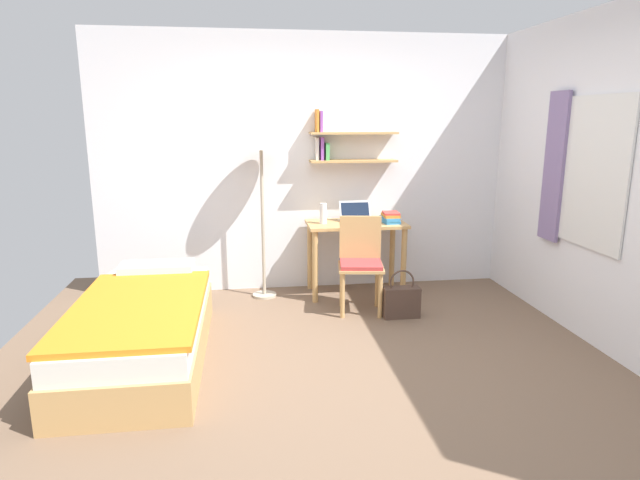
# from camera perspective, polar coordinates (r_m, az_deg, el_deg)

# --- Properties ---
(ground_plane) EXTENTS (5.28, 5.28, 0.00)m
(ground_plane) POSITION_cam_1_polar(r_m,az_deg,el_deg) (3.93, 3.14, -13.80)
(ground_plane) COLOR brown
(wall_back) EXTENTS (4.40, 0.27, 2.60)m
(wall_back) POSITION_cam_1_polar(r_m,az_deg,el_deg) (5.53, -0.64, 8.14)
(wall_back) COLOR white
(wall_back) RESTS_ON ground_plane
(wall_right) EXTENTS (0.10, 4.40, 2.60)m
(wall_right) POSITION_cam_1_polar(r_m,az_deg,el_deg) (4.43, 30.04, 5.20)
(wall_right) COLOR white
(wall_right) RESTS_ON ground_plane
(bed) EXTENTS (0.90, 1.93, 0.54)m
(bed) POSITION_cam_1_polar(r_m,az_deg,el_deg) (4.21, -18.41, -9.01)
(bed) COLOR tan
(bed) RESTS_ON ground_plane
(desk) EXTENTS (0.98, 0.52, 0.74)m
(desk) POSITION_cam_1_polar(r_m,az_deg,el_deg) (5.38, 3.86, 0.30)
(desk) COLOR tan
(desk) RESTS_ON ground_plane
(desk_chair) EXTENTS (0.46, 0.44, 0.88)m
(desk_chair) POSITION_cam_1_polar(r_m,az_deg,el_deg) (4.94, 4.37, -2.13)
(desk_chair) COLOR tan
(desk_chair) RESTS_ON ground_plane
(standing_lamp) EXTENTS (0.43, 0.43, 1.70)m
(standing_lamp) POSITION_cam_1_polar(r_m,az_deg,el_deg) (5.18, -6.35, 10.04)
(standing_lamp) COLOR #B2A893
(standing_lamp) RESTS_ON ground_plane
(laptop) EXTENTS (0.32, 0.23, 0.20)m
(laptop) POSITION_cam_1_polar(r_m,az_deg,el_deg) (5.39, 3.84, 2.53)
(laptop) COLOR #B7BABF
(laptop) RESTS_ON desk
(water_bottle) EXTENTS (0.07, 0.07, 0.20)m
(water_bottle) POSITION_cam_1_polar(r_m,az_deg,el_deg) (5.26, 0.34, 2.86)
(water_bottle) COLOR silver
(water_bottle) RESTS_ON desk
(book_stack) EXTENTS (0.17, 0.24, 0.11)m
(book_stack) POSITION_cam_1_polar(r_m,az_deg,el_deg) (5.37, 7.54, 2.42)
(book_stack) COLOR #3384C6
(book_stack) RESTS_ON desk
(handbag) EXTENTS (0.33, 0.13, 0.44)m
(handbag) POSITION_cam_1_polar(r_m,az_deg,el_deg) (4.89, 8.69, -6.48)
(handbag) COLOR #4C382D
(handbag) RESTS_ON ground_plane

